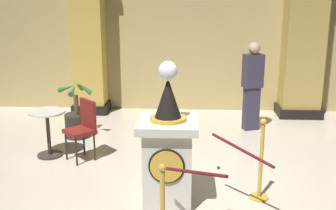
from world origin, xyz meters
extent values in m
plane|color=beige|center=(0.00, 0.00, 0.00)|extent=(10.05, 10.05, 0.00)
cube|color=tan|center=(0.00, 4.27, 1.87)|extent=(10.05, 0.16, 3.74)
cube|color=beige|center=(-0.34, -0.18, 0.49)|extent=(0.59, 0.59, 0.99)
cube|color=beige|center=(-0.34, -0.18, 1.04)|extent=(0.73, 0.73, 0.10)
cylinder|color=gold|center=(-0.34, -0.49, 0.61)|extent=(0.39, 0.03, 0.39)
cylinder|color=black|center=(-0.34, -0.48, 0.61)|extent=(0.43, 0.01, 0.43)
cylinder|color=gold|center=(-0.34, -0.18, 1.11)|extent=(0.44, 0.44, 0.04)
cone|color=black|center=(-0.34, -0.18, 1.37)|extent=(0.32, 0.32, 0.49)
cylinder|color=gold|center=(-0.34, -0.18, 1.60)|extent=(0.03, 0.03, 0.06)
sphere|color=silver|center=(-0.34, -0.18, 1.69)|extent=(0.24, 0.24, 0.24)
sphere|color=gold|center=(-0.33, -1.35, 0.97)|extent=(0.08, 0.08, 0.08)
cylinder|color=gold|center=(0.83, -0.03, 0.01)|extent=(0.24, 0.24, 0.03)
cylinder|color=gold|center=(0.83, -0.03, 0.50)|extent=(0.05, 0.05, 1.00)
sphere|color=gold|center=(0.83, -0.03, 1.04)|extent=(0.08, 0.08, 0.08)
cylinder|color=#591419|center=(-0.04, -1.02, 0.79)|extent=(0.69, 0.61, 0.22)
cylinder|color=#591419|center=(0.54, -0.36, 0.79)|extent=(0.69, 0.61, 0.22)
sphere|color=#591419|center=(0.25, -0.69, 0.70)|extent=(0.04, 0.04, 0.04)
cube|color=black|center=(-2.26, 3.95, 0.10)|extent=(0.76, 0.76, 0.20)
cube|color=gold|center=(-2.26, 3.95, 1.79)|extent=(0.66, 0.66, 3.59)
cube|color=black|center=(2.26, 3.95, 0.10)|extent=(0.91, 0.91, 0.20)
cube|color=tan|center=(2.26, 3.95, 1.79)|extent=(0.79, 0.79, 3.59)
cylinder|color=#2D2823|center=(-2.13, 2.21, 0.22)|extent=(0.45, 0.45, 0.43)
cylinder|color=brown|center=(-2.13, 2.21, 0.62)|extent=(0.08, 0.08, 0.36)
cone|color=#387533|center=(-1.97, 2.22, 0.92)|extent=(0.32, 0.12, 0.28)
cone|color=#387533|center=(-2.10, 2.37, 0.92)|extent=(0.14, 0.33, 0.24)
cone|color=#387533|center=(-2.29, 2.23, 0.92)|extent=(0.34, 0.14, 0.19)
cone|color=#387533|center=(-2.13, 2.05, 0.92)|extent=(0.10, 0.34, 0.19)
cube|color=#383347|center=(1.10, 2.83, 0.42)|extent=(0.32, 0.26, 0.84)
cube|color=#383347|center=(1.10, 2.83, 1.15)|extent=(0.41, 0.33, 0.63)
sphere|color=tan|center=(1.10, 2.83, 1.58)|extent=(0.23, 0.23, 0.23)
cylinder|color=#332D28|center=(-2.35, 1.27, 0.01)|extent=(0.41, 0.41, 0.03)
cylinder|color=#332D28|center=(-2.35, 1.27, 0.37)|extent=(0.06, 0.06, 0.74)
cylinder|color=silver|center=(-2.35, 1.27, 0.74)|extent=(0.58, 0.58, 0.03)
cylinder|color=black|center=(-2.02, 1.12, 0.23)|extent=(0.03, 0.03, 0.45)
cylinder|color=black|center=(-1.80, 0.89, 0.23)|extent=(0.03, 0.03, 0.45)
cylinder|color=black|center=(-1.79, 1.34, 0.23)|extent=(0.03, 0.03, 0.45)
cylinder|color=black|center=(-1.57, 1.12, 0.23)|extent=(0.03, 0.03, 0.45)
cube|color=maroon|center=(-1.80, 1.12, 0.48)|extent=(0.57, 0.57, 0.06)
cube|color=maroon|center=(-1.67, 1.24, 0.73)|extent=(0.32, 0.32, 0.45)
camera|label=1|loc=(-0.08, -5.04, 2.59)|focal=45.02mm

